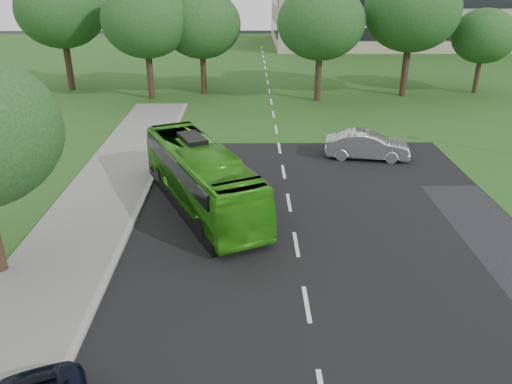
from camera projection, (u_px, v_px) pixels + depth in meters
ground at (301, 271)px, 18.59m from camera, size 160.00×160.00×0.00m
street_surfaces at (268, 112)px, 39.34m from camera, size 120.00×120.00×0.15m
tree_park_a at (145, 20)px, 40.83m from camera, size 7.19×7.19×9.55m
tree_park_b at (201, 24)px, 42.65m from camera, size 6.77×6.77×8.88m
tree_park_c at (321, 22)px, 40.19m from camera, size 7.08×7.08×9.41m
tree_park_d at (412, 11)px, 41.54m from camera, size 7.98×7.98×10.56m
tree_park_e at (484, 36)px, 43.41m from camera, size 5.49×5.49×7.31m
tree_park_f at (60, 10)px, 43.77m from camera, size 7.75×7.75×10.34m
bus at (201, 176)px, 23.26m from camera, size 6.64×10.58×2.93m
sedan at (367, 145)px, 29.45m from camera, size 5.10×2.51×1.61m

